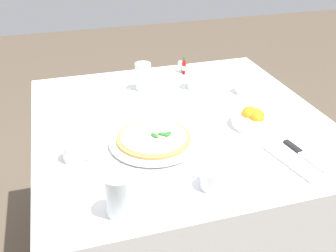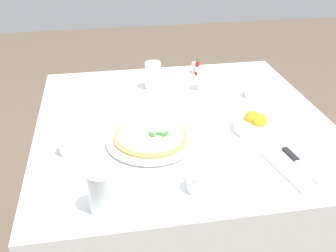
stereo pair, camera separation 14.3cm
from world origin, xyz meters
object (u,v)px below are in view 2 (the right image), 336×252
at_px(water_glass_near_right, 205,80).
at_px(water_glass_near_left, 153,77).
at_px(menu_card, 303,123).
at_px(pizza_plate, 151,140).
at_px(pizza, 151,137).
at_px(coffee_cup_right_edge, 200,183).
at_px(citrus_bowl, 255,123).
at_px(dinner_knife, 300,163).
at_px(pepper_shaker, 194,67).
at_px(hot_sauce_bottle, 197,67).
at_px(salt_shaker, 201,71).
at_px(coffee_cup_back_corner, 254,91).
at_px(coffee_cup_far_right, 71,147).
at_px(water_glass_far_left, 102,193).
at_px(napkin_folded, 298,166).

xyz_separation_m(water_glass_near_right, water_glass_near_left, (-0.06, -0.22, 0.01)).
bearing_deg(menu_card, pizza_plate, 10.91).
distance_m(pizza, coffee_cup_right_edge, 0.30).
height_order(water_glass_near_right, citrus_bowl, water_glass_near_right).
xyz_separation_m(dinner_knife, pepper_shaker, (-0.85, -0.14, 0.00)).
relative_size(water_glass_near_right, pepper_shaker, 1.81).
height_order(citrus_bowl, hot_sauce_bottle, hot_sauce_bottle).
height_order(salt_shaker, pepper_shaker, same).
bearing_deg(citrus_bowl, coffee_cup_back_corner, 159.97).
height_order(salt_shaker, menu_card, menu_card).
distance_m(pizza, coffee_cup_far_right, 0.27).
height_order(water_glass_near_right, water_glass_near_left, water_glass_near_left).
bearing_deg(water_glass_near_left, menu_card, 45.90).
distance_m(coffee_cup_far_right, water_glass_near_right, 0.71).
bearing_deg(pizza, water_glass_near_right, 143.56).
xyz_separation_m(coffee_cup_back_corner, dinner_knife, (0.52, -0.05, -0.00)).
height_order(coffee_cup_far_right, citrus_bowl, citrus_bowl).
bearing_deg(citrus_bowl, water_glass_far_left, -59.43).
bearing_deg(water_glass_near_right, pizza, -36.44).
height_order(water_glass_near_left, dinner_knife, water_glass_near_left).
distance_m(dinner_knife, salt_shaker, 0.80).
xyz_separation_m(pizza_plate, coffee_cup_right_edge, (0.28, 0.10, 0.02)).
bearing_deg(pizza, water_glass_near_left, 170.88).
distance_m(water_glass_near_left, salt_shaker, 0.26).
distance_m(coffee_cup_back_corner, coffee_cup_right_edge, 0.68).
relative_size(napkin_folded, menu_card, 2.70).
bearing_deg(menu_card, coffee_cup_right_edge, 43.07).
relative_size(water_glass_far_left, salt_shaker, 2.15).
bearing_deg(coffee_cup_right_edge, citrus_bowl, 137.19).
height_order(coffee_cup_far_right, menu_card, coffee_cup_far_right).
distance_m(water_glass_near_right, dinner_knife, 0.65).
height_order(pizza_plate, coffee_cup_right_edge, coffee_cup_right_edge).
bearing_deg(coffee_cup_right_edge, water_glass_near_left, -177.77).
bearing_deg(salt_shaker, dinner_knife, 8.56).
height_order(water_glass_near_left, napkin_folded, water_glass_near_left).
bearing_deg(coffee_cup_back_corner, napkin_folded, -5.11).
height_order(water_glass_far_left, citrus_bowl, water_glass_far_left).
xyz_separation_m(citrus_bowl, pepper_shaker, (-0.59, -0.09, -0.00)).
xyz_separation_m(citrus_bowl, salt_shaker, (-0.53, -0.07, -0.00)).
xyz_separation_m(napkin_folded, hot_sauce_bottle, (-0.81, -0.13, 0.02)).
distance_m(pizza, salt_shaker, 0.64).
bearing_deg(water_glass_far_left, pizza, 150.59).
bearing_deg(pizza, citrus_bowl, 92.97).
height_order(pizza_plate, water_glass_far_left, water_glass_far_left).
distance_m(water_glass_far_left, dinner_knife, 0.61).
xyz_separation_m(napkin_folded, menu_card, (-0.22, 0.12, 0.02)).
bearing_deg(coffee_cup_back_corner, hot_sauce_bottle, -149.57).
bearing_deg(coffee_cup_back_corner, pepper_shaker, -150.42).
relative_size(pepper_shaker, menu_card, 0.63).
bearing_deg(water_glass_near_right, salt_shaker, 172.90).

